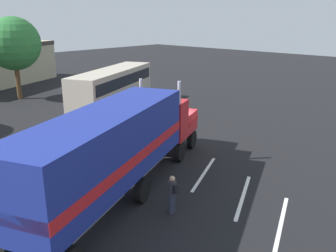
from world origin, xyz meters
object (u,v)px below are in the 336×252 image
semi_truck (119,143)px  parked_bus (113,85)px  tree_left (14,44)px  person_bystander (173,193)px

semi_truck → parked_bus: semi_truck is taller
parked_bus → tree_left: 10.91m
parked_bus → semi_truck: bearing=-128.1°
parked_bus → person_bystander: bearing=-121.7°
semi_truck → person_bystander: 3.17m
tree_left → parked_bus: bearing=-69.2°
parked_bus → tree_left: tree_left is taller
person_bystander → parked_bus: parked_bus is taller
person_bystander → parked_bus: (9.58, 15.50, 1.17)m
semi_truck → person_bystander: (0.48, -2.67, -1.63)m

